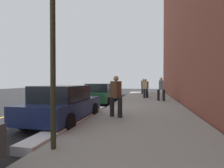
# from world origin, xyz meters

# --- Properties ---
(ground_plane) EXTENTS (56.00, 56.00, 0.00)m
(ground_plane) POSITION_xyz_m (0.00, 0.00, 0.00)
(ground_plane) COLOR black
(sidewalk) EXTENTS (28.00, 4.60, 0.15)m
(sidewalk) POSITION_xyz_m (0.00, -3.30, 0.07)
(sidewalk) COLOR gray
(sidewalk) RESTS_ON ground
(lane_stripe_centre) EXTENTS (28.00, 0.14, 0.01)m
(lane_stripe_centre) POSITION_xyz_m (0.00, 3.20, 0.00)
(lane_stripe_centre) COLOR gold
(lane_stripe_centre) RESTS_ON ground
(snow_bank_curb) EXTENTS (6.54, 0.56, 0.22)m
(snow_bank_curb) POSITION_xyz_m (-5.35, -0.70, 0.11)
(snow_bank_curb) COLOR white
(snow_bank_curb) RESTS_ON ground
(parked_car_navy) EXTENTS (4.30, 1.93, 1.51)m
(parked_car_navy) POSITION_xyz_m (-5.36, -0.09, 0.76)
(parked_car_navy) COLOR black
(parked_car_navy) RESTS_ON ground
(parked_car_green) EXTENTS (4.52, 1.90, 1.51)m
(parked_car_green) POSITION_xyz_m (0.72, 0.01, 0.76)
(parked_car_green) COLOR black
(parked_car_green) RESTS_ON ground
(pedestrian_tan_coat) EXTENTS (0.52, 0.56, 1.75)m
(pedestrian_tan_coat) POSITION_xyz_m (4.57, -3.19, 1.08)
(pedestrian_tan_coat) COLOR black
(pedestrian_tan_coat) RESTS_ON sidewalk
(pedestrian_olive_coat) EXTENTS (0.57, 0.58, 1.85)m
(pedestrian_olive_coat) POSITION_xyz_m (10.37, -2.82, 1.14)
(pedestrian_olive_coat) COLOR black
(pedestrian_olive_coat) RESTS_ON sidewalk
(pedestrian_grey_coat) EXTENTS (0.53, 0.60, 1.84)m
(pedestrian_grey_coat) POSITION_xyz_m (2.47, -4.44, 1.13)
(pedestrian_grey_coat) COLOR black
(pedestrian_grey_coat) RESTS_ON sidewalk
(pedestrian_brown_coat) EXTENTS (0.55, 0.56, 1.77)m
(pedestrian_brown_coat) POSITION_xyz_m (-4.53, -2.10, 1.09)
(pedestrian_brown_coat) COLOR black
(pedestrian_brown_coat) RESTS_ON sidewalk
(traffic_light_pole) EXTENTS (0.35, 0.26, 4.46)m
(traffic_light_pole) POSITION_xyz_m (-8.37, -1.37, 3.16)
(traffic_light_pole) COLOR #2D2D19
(traffic_light_pole) RESTS_ON sidewalk
(rolling_suitcase) EXTENTS (0.34, 0.22, 0.98)m
(rolling_suitcase) POSITION_xyz_m (4.97, -3.33, 0.46)
(rolling_suitcase) COLOR #191E38
(rolling_suitcase) RESTS_ON sidewalk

